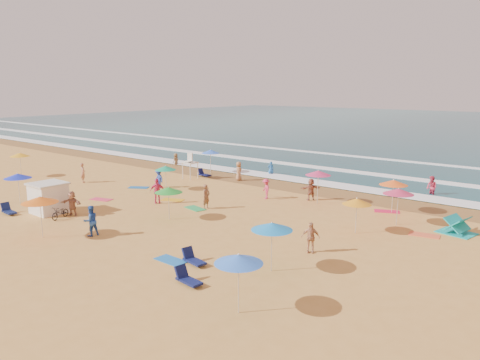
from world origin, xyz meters
The scene contains 12 objects.
ground centered at (0.00, 0.00, 0.00)m, with size 220.00×220.00×0.00m, color gold.
ocean centered at (0.00, 84.00, 0.00)m, with size 220.00×140.00×0.18m, color #0C4756.
wet_sand centered at (0.00, 12.50, 0.01)m, with size 220.00×220.00×0.00m, color olive.
surf_foam centered at (0.00, 21.32, 0.10)m, with size 200.00×18.70×0.05m.
cabana centered at (-6.27, -5.45, 1.00)m, with size 2.00×2.00×2.00m, color white.
cabana_roof centered at (-6.27, -5.45, 2.06)m, with size 2.20×2.20×0.12m, color silver.
bicycle centered at (-4.37, -5.75, 0.41)m, with size 0.55×1.56×0.82m, color black.
lifeguard_stand centered at (-7.35, 9.33, 1.05)m, with size 1.20×1.20×2.10m, color white, non-canonical shape.
beach_umbrellas centered at (4.73, 0.49, 2.13)m, with size 55.19×29.05×0.79m.
loungers centered at (5.31, -4.49, 0.17)m, with size 54.70×26.86×0.34m.
towels centered at (1.88, -1.96, 0.01)m, with size 42.52×27.43×0.03m.
beachgoers centered at (-1.19, 4.34, 0.80)m, with size 47.04×25.50×2.14m.
Camera 1 is at (23.63, -21.43, 8.57)m, focal length 35.00 mm.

